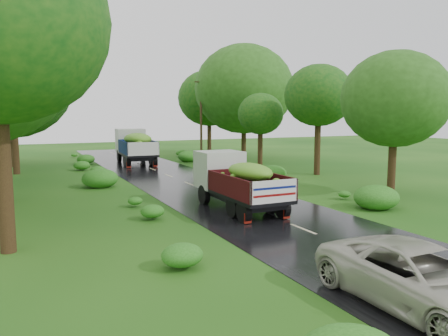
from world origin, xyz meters
TOP-DOWN VIEW (x-y plane):
  - ground at (0.00, 0.00)m, footprint 120.00×120.00m
  - road at (0.00, 5.00)m, footprint 6.50×80.00m
  - road_lines at (0.00, 6.00)m, footprint 0.12×69.60m
  - truck_near at (-0.65, 8.29)m, footprint 2.16×5.99m
  - truck_far at (-0.25, 28.55)m, footprint 2.99×7.28m
  - car at (-1.69, -2.71)m, footprint 2.35×5.08m
  - utility_pole at (5.82, 27.97)m, footprint 1.36×0.33m
  - trees_left at (-10.26, 21.21)m, footprint 5.42×33.04m
  - trees_right at (9.57, 23.77)m, footprint 5.69×30.60m
  - shrubs at (0.00, 14.00)m, footprint 11.90×44.00m

SIDE VIEW (x-z plane):
  - ground at x=0.00m, z-range 0.00..0.00m
  - road at x=0.00m, z-range 0.00..0.02m
  - road_lines at x=0.00m, z-range 0.02..0.02m
  - shrubs at x=0.00m, z-range 0.00..0.70m
  - car at x=-1.69m, z-range 0.02..1.43m
  - truck_near at x=-0.65m, z-range 0.17..2.68m
  - truck_far at x=-0.25m, z-range 0.20..3.19m
  - utility_pole at x=5.82m, z-range 0.12..7.91m
  - trees_right at x=9.57m, z-range 1.52..10.16m
  - trees_left at x=-10.26m, z-range 2.19..11.46m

